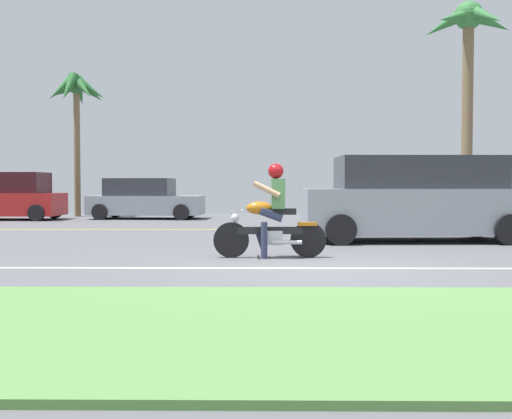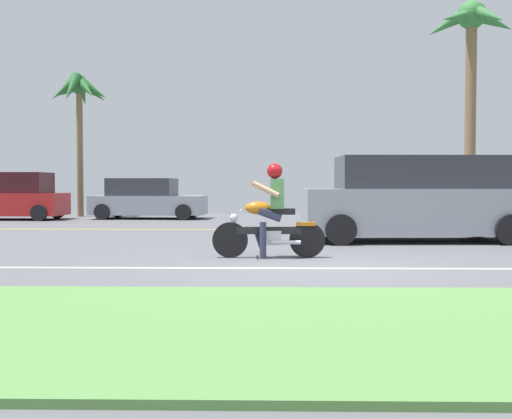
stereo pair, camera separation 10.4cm
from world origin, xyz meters
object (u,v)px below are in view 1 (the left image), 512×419
suv_nearby (415,200)px  motorcyclist (271,218)px  parked_car_0 (11,198)px  palm_tree_2 (77,97)px  parked_car_1 (145,200)px  palm_tree_0 (468,40)px

suv_nearby → motorcyclist: bearing=-135.3°
motorcyclist → suv_nearby: (3.20, 3.16, 0.23)m
parked_car_0 → palm_tree_2: (1.72, 2.21, 3.85)m
parked_car_1 → parked_car_0: bearing=-171.3°
parked_car_0 → palm_tree_2: 4.76m
parked_car_1 → palm_tree_2: 5.10m
parked_car_1 → palm_tree_2: palm_tree_2 is taller
palm_tree_0 → parked_car_1: bearing=-169.7°
motorcyclist → parked_car_1: 12.97m
motorcyclist → suv_nearby: 4.50m
parked_car_1 → palm_tree_0: bearing=10.3°
parked_car_0 → parked_car_1: size_ratio=0.88×
parked_car_1 → suv_nearby: bearing=-49.7°
motorcyclist → palm_tree_2: size_ratio=0.35×
suv_nearby → palm_tree_0: size_ratio=0.60×
parked_car_0 → palm_tree_0: palm_tree_0 is taller
parked_car_0 → palm_tree_0: bearing=9.9°
suv_nearby → parked_car_0: (-12.25, 8.31, -0.13)m
palm_tree_0 → suv_nearby: bearing=-112.9°
motorcyclist → palm_tree_0: 17.63m
motorcyclist → suv_nearby: size_ratio=0.38×
motorcyclist → palm_tree_2: (-7.33, 13.69, 3.95)m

